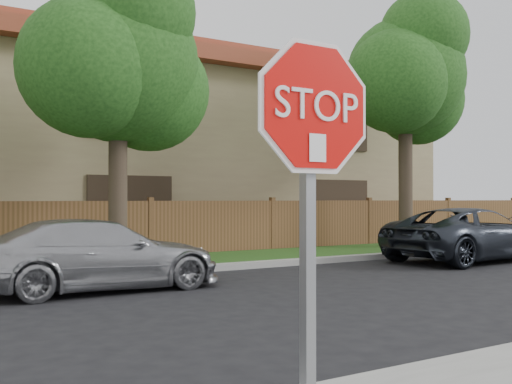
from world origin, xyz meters
TOP-DOWN VIEW (x-y plane):
  - far_curb at (0.00, 8.15)m, footprint 70.00×0.30m
  - grass_strip at (0.00, 9.80)m, footprint 70.00×3.00m
  - tree_mid at (2.52, 9.57)m, footprint 4.80×3.90m
  - tree_right at (12.02, 9.57)m, footprint 4.80×3.90m
  - stop_sign at (-0.22, -1.48)m, footprint 1.01×0.13m
  - sedan_right at (1.10, 6.60)m, footprint 4.48×1.86m
  - sedan_far_right at (11.09, 6.43)m, footprint 5.18×2.53m

SIDE VIEW (x-z plane):
  - grass_strip at x=0.00m, z-range 0.00..0.12m
  - far_curb at x=0.00m, z-range 0.00..0.15m
  - sedan_right at x=1.10m, z-range 0.00..1.29m
  - sedan_far_right at x=11.09m, z-range 0.00..1.42m
  - stop_sign at x=-0.22m, z-range 0.55..3.11m
  - tree_mid at x=2.52m, z-range 1.20..8.55m
  - tree_right at x=12.02m, z-range 1.47..9.67m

